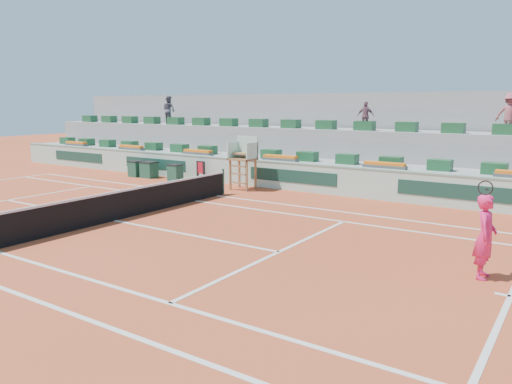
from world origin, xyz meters
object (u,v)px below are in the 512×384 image
Objects in this scene: umpire_chair at (244,155)px; tennis_player at (485,236)px; drink_cooler_a at (175,173)px; player_bag at (206,181)px.

tennis_player is (11.19, -6.63, -0.59)m from umpire_chair.
tennis_player is at bearing -23.38° from drink_cooler_a.
tennis_player is at bearing -30.63° from umpire_chair.
drink_cooler_a is (-2.06, 0.06, 0.22)m from player_bag.
tennis_player is (13.43, -6.64, 0.76)m from player_bag.
umpire_chair reaches higher than player_bag.
tennis_player reaches higher than player_bag.
tennis_player reaches higher than drink_cooler_a.
umpire_chair reaches higher than drink_cooler_a.
tennis_player is (15.49, -6.70, 0.53)m from drink_cooler_a.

